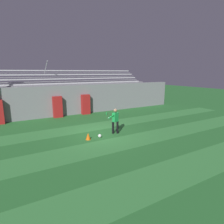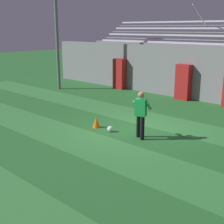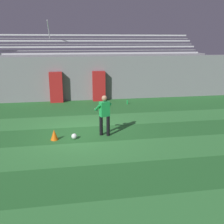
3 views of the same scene
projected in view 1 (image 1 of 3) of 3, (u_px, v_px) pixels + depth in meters
ground_plane at (101, 133)px, 12.52m from camera, size 80.00×80.00×0.00m
turf_stripe_near at (168, 175)px, 7.43m from camera, size 28.00×1.91×0.01m
turf_stripe_mid at (118, 144)px, 10.67m from camera, size 28.00×1.91×0.01m
turf_stripe_far at (91, 127)px, 13.92m from camera, size 28.00×1.91×0.01m
back_wall at (70, 100)px, 17.73m from camera, size 24.00×0.60×2.80m
padding_pillar_gate_left at (58, 107)px, 16.71m from camera, size 0.80×0.44×1.90m
padding_pillar_gate_right at (86, 104)px, 18.02m from camera, size 0.80×0.44×1.90m
bleacher_stand at (64, 97)px, 19.40m from camera, size 18.00×3.35×5.03m
goalkeeper at (115, 119)px, 12.27m from camera, size 0.69×0.64×1.67m
soccer_ball at (100, 136)px, 11.65m from camera, size 0.22×0.22×0.22m
traffic_cone at (88, 136)px, 11.28m from camera, size 0.30×0.30×0.42m
water_bottle at (106, 113)px, 17.90m from camera, size 0.07×0.07×0.24m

